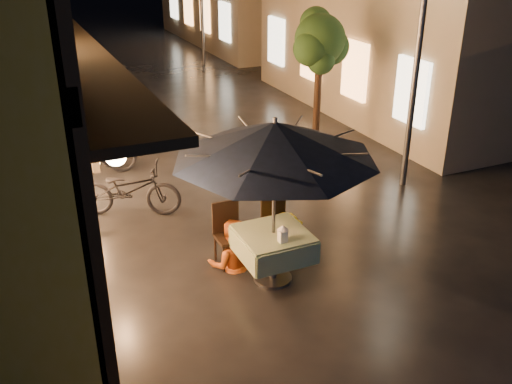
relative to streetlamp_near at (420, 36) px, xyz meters
name	(u,v)px	position (x,y,z in m)	size (l,w,h in m)	color
ground	(323,266)	(-3.00, -2.00, -2.92)	(90.00, 90.00, 0.00)	black
street_tree	(320,43)	(-0.59, 2.51, -0.50)	(1.43, 1.20, 3.15)	black
streetlamp_near	(420,36)	(0.00, 0.00, 0.00)	(0.36, 0.36, 4.23)	#59595E
cafe_table	(273,244)	(-3.86, -2.01, -2.33)	(0.99, 0.99, 0.78)	#59595E
patio_umbrella	(275,140)	(-3.86, -2.01, -0.77)	(2.80, 2.80, 2.46)	#59595E
cafe_chair_left	(228,230)	(-4.26, -1.28, -2.38)	(0.42, 0.42, 0.97)	black
cafe_chair_right	(276,220)	(-3.46, -1.28, -2.38)	(0.42, 0.42, 0.97)	black
table_lantern	(283,233)	(-3.86, -2.30, -2.00)	(0.16, 0.16, 0.25)	white
person_orange	(231,222)	(-4.27, -1.42, -2.17)	(0.73, 0.57, 1.49)	#BB561C
person_yellow	(286,215)	(-3.39, -1.49, -2.22)	(0.90, 0.52, 1.40)	#F4DD00
bicycle_0	(129,190)	(-5.27, 0.91, -2.44)	(0.64, 1.83, 0.96)	black
bicycle_1	(92,152)	(-5.55, 3.04, -2.42)	(0.46, 1.64, 0.99)	black
bicycle_2	(93,155)	(-5.56, 2.92, -2.45)	(0.62, 1.77, 0.93)	black
bicycle_3	(84,123)	(-5.43, 4.95, -2.39)	(0.49, 1.75, 1.05)	black
bicycle_4	(84,127)	(-5.41, 5.02, -2.50)	(0.56, 1.60, 0.84)	black
bicycle_5	(81,104)	(-5.22, 6.64, -2.38)	(0.50, 1.78, 1.07)	black
bicycle_6	(62,95)	(-5.56, 8.00, -2.47)	(0.60, 1.72, 0.90)	black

